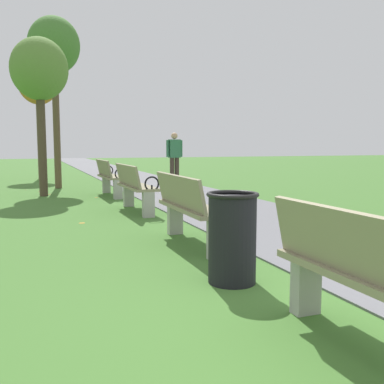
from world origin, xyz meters
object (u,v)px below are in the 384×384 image
at_px(trash_bin, 232,237).
at_px(tree_2, 54,48).
at_px(tree_1, 39,72).
at_px(park_bench_3, 135,186).
at_px(tree_3, 38,85).
at_px(park_bench_1, 375,279).
at_px(park_bench_2, 189,207).
at_px(park_bench_4, 109,176).
at_px(pedestrian_walking, 174,156).

bearing_deg(trash_bin, tree_2, 95.41).
relative_size(tree_1, tree_2, 0.79).
bearing_deg(park_bench_3, tree_3, 98.92).
relative_size(park_bench_1, tree_2, 0.33).
relative_size(park_bench_1, park_bench_2, 1.00).
xyz_separation_m(tree_2, tree_3, (-0.36, 3.90, -0.54)).
bearing_deg(tree_2, park_bench_2, -82.57).
bearing_deg(tree_1, trash_bin, -79.91).
height_order(park_bench_3, park_bench_4, same).
distance_m(park_bench_2, tree_2, 9.00).
height_order(tree_3, pedestrian_walking, tree_3).
bearing_deg(park_bench_4, park_bench_3, -90.00).
bearing_deg(park_bench_2, tree_1, 103.77).
bearing_deg(park_bench_2, trash_bin, -95.44).
distance_m(park_bench_1, tree_2, 11.95).
bearing_deg(tree_1, tree_2, 76.24).
height_order(park_bench_1, tree_1, tree_1).
distance_m(park_bench_1, tree_3, 15.63).
distance_m(tree_2, tree_3, 3.96).
height_order(park_bench_2, tree_2, tree_2).
bearing_deg(tree_3, park_bench_2, -83.27).
relative_size(park_bench_2, park_bench_3, 1.00).
height_order(park_bench_1, park_bench_3, same).
bearing_deg(tree_3, park_bench_3, -81.08).
distance_m(tree_2, pedestrian_walking, 4.63).
bearing_deg(park_bench_2, pedestrian_walking, 73.09).
height_order(park_bench_2, park_bench_3, same).
xyz_separation_m(park_bench_3, park_bench_4, (-0.00, 2.76, 0.00)).
bearing_deg(park_bench_2, park_bench_4, 90.00).
distance_m(tree_1, trash_bin, 8.38).
xyz_separation_m(park_bench_2, park_bench_3, (0.00, 3.01, 0.00)).
bearing_deg(tree_2, trash_bin, -84.59).
bearing_deg(pedestrian_walking, tree_1, -158.58).
height_order(park_bench_3, trash_bin, park_bench_3).
xyz_separation_m(park_bench_3, trash_bin, (-0.15, -4.55, -0.06)).
height_order(park_bench_3, tree_1, tree_1).
xyz_separation_m(park_bench_2, tree_3, (-1.43, 12.12, 2.97)).
bearing_deg(park_bench_1, park_bench_2, 90.00).
xyz_separation_m(park_bench_1, park_bench_4, (0.00, 8.92, 0.00)).
distance_m(park_bench_1, pedestrian_walking, 11.26).
distance_m(tree_3, pedestrian_walking, 6.27).
relative_size(park_bench_2, tree_1, 0.42).
bearing_deg(park_bench_4, tree_1, 161.07).
height_order(tree_2, pedestrian_walking, tree_2).
bearing_deg(park_bench_4, tree_2, 113.59).
height_order(park_bench_1, pedestrian_walking, pedestrian_walking).
bearing_deg(trash_bin, park_bench_4, 88.85).
bearing_deg(park_bench_4, pedestrian_walking, 40.98).
relative_size(pedestrian_walking, trash_bin, 1.93).
bearing_deg(park_bench_3, tree_1, 115.13).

